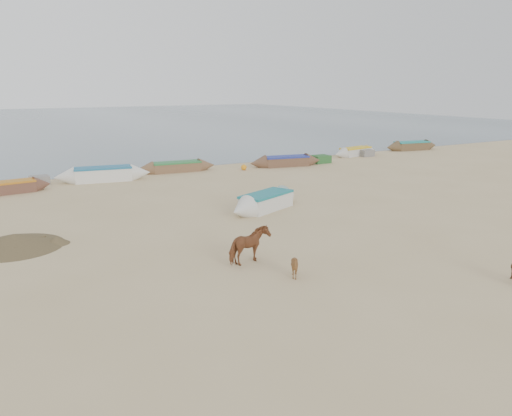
{
  "coord_description": "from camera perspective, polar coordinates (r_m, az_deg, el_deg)",
  "views": [
    {
      "loc": [
        -11.01,
        -15.1,
        6.43
      ],
      "look_at": [
        0.0,
        4.0,
        1.0
      ],
      "focal_mm": 35.0,
      "sensor_mm": 36.0,
      "label": 1
    }
  ],
  "objects": [
    {
      "name": "sea",
      "position": [
        97.93,
        -23.75,
        8.93
      ],
      "size": [
        160.0,
        160.0,
        0.0
      ],
      "primitive_type": "plane",
      "color": "slate",
      "rests_on": "ground"
    },
    {
      "name": "cow_adult",
      "position": [
        18.43,
        -0.8,
        -4.32
      ],
      "size": [
        1.76,
        1.1,
        1.38
      ],
      "primitive_type": "imported",
      "rotation": [
        0.0,
        0.0,
        1.8
      ],
      "color": "brown",
      "rests_on": "ground"
    },
    {
      "name": "ground",
      "position": [
        19.76,
        5.83,
        -5.23
      ],
      "size": [
        140.0,
        140.0,
        0.0
      ],
      "primitive_type": "plane",
      "color": "tan",
      "rests_on": "ground"
    },
    {
      "name": "debris_pile",
      "position": [
        22.66,
        -25.93,
        -3.35
      ],
      "size": [
        4.58,
        4.58,
        0.56
      ],
      "primitive_type": "cone",
      "rotation": [
        0.0,
        0.0,
        -0.2
      ],
      "color": "brown",
      "rests_on": "ground"
    },
    {
      "name": "calf_front",
      "position": [
        17.19,
        4.45,
        -6.67
      ],
      "size": [
        0.91,
        0.86,
        0.84
      ],
      "primitive_type": "imported",
      "rotation": [
        0.0,
        0.0,
        -1.3
      ],
      "color": "brown",
      "rests_on": "ground"
    },
    {
      "name": "beach_clutter",
      "position": [
        38.34,
        -6.12,
        4.56
      ],
      "size": [
        42.29,
        2.9,
        0.64
      ],
      "color": "#2D6533",
      "rests_on": "ground"
    },
    {
      "name": "waterline_canoes",
      "position": [
        37.64,
        -10.81,
        4.42
      ],
      "size": [
        58.04,
        5.31,
        1.0
      ],
      "color": "brown",
      "rests_on": "ground"
    },
    {
      "name": "near_canoe",
      "position": [
        26.49,
        1.18,
        0.78
      ],
      "size": [
        5.56,
        3.37,
        0.9
      ],
      "primitive_type": null,
      "rotation": [
        0.0,
        0.0,
        0.4
      ],
      "color": "silver",
      "rests_on": "ground"
    }
  ]
}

